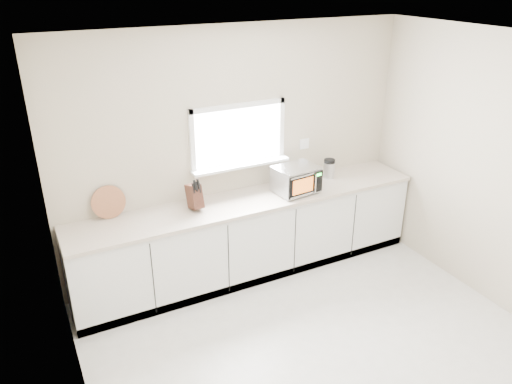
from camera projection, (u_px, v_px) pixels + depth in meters
ground at (337, 367)px, 4.37m from camera, size 4.00×4.00×0.00m
back_wall at (238, 151)px, 5.42m from camera, size 4.00×0.17×2.70m
cabinets at (250, 237)px, 5.56m from camera, size 3.92×0.60×0.88m
countertop at (250, 201)px, 5.37m from camera, size 3.92×0.64×0.04m
microwave at (296, 179)px, 5.46m from camera, size 0.49×0.41×0.30m
knife_block at (195, 196)px, 5.08m from camera, size 0.14×0.25×0.34m
cutting_board at (109, 202)px, 4.90m from camera, size 0.33×0.08×0.33m
coffee_grinder at (329, 168)px, 5.86m from camera, size 0.16×0.16×0.23m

